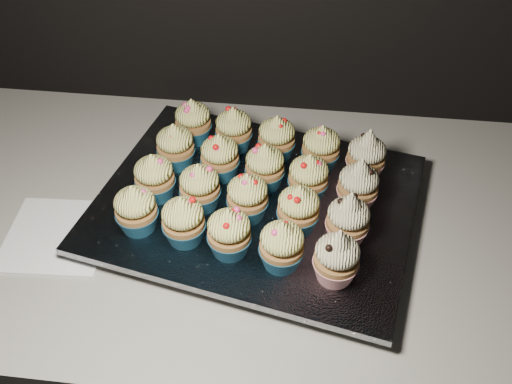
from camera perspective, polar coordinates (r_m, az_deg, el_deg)
cabinet at (r=1.31m, az=-4.33°, el=-16.27°), size 2.40×0.60×0.86m
worktop at (r=0.95m, az=-5.75°, el=-2.51°), size 2.44×0.64×0.04m
napkin at (r=0.94m, az=-19.24°, el=-4.12°), size 0.16×0.16×0.00m
baking_tray at (r=0.91m, az=0.00°, el=-1.77°), size 0.51×0.43×0.02m
foil_lining at (r=0.90m, az=0.00°, el=-1.01°), size 0.55×0.47×0.01m
cupcake_0 at (r=0.85m, az=-11.92°, el=-1.70°), size 0.06×0.06×0.08m
cupcake_1 at (r=0.82m, az=-7.28°, el=-2.86°), size 0.06×0.06×0.08m
cupcake_2 at (r=0.80m, az=-2.70°, el=-4.10°), size 0.06×0.06×0.08m
cupcake_3 at (r=0.78m, az=2.59°, el=-5.37°), size 0.06×0.06×0.08m
cupcake_4 at (r=0.77m, az=8.07°, el=-6.50°), size 0.06×0.06×0.10m
cupcake_5 at (r=0.89m, az=-10.11°, el=1.46°), size 0.06×0.06×0.08m
cupcake_6 at (r=0.87m, az=-5.64°, el=0.50°), size 0.06×0.06×0.08m
cupcake_7 at (r=0.85m, az=-0.86°, el=-0.51°), size 0.06×0.06×0.08m
cupcake_8 at (r=0.83m, az=4.26°, el=-1.71°), size 0.06×0.06×0.08m
cupcake_9 at (r=0.82m, az=9.18°, el=-2.74°), size 0.06×0.06×0.10m
cupcake_10 at (r=0.95m, az=-8.06°, el=4.53°), size 0.06×0.06×0.08m
cupcake_11 at (r=0.92m, az=-3.64°, el=3.52°), size 0.06×0.06×0.08m
cupcake_12 at (r=0.90m, az=0.89°, el=2.53°), size 0.06×0.06×0.08m
cupcake_13 at (r=0.88m, az=5.26°, el=1.46°), size 0.06×0.06×0.08m
cupcake_14 at (r=0.88m, az=10.18°, el=0.69°), size 0.06×0.06×0.10m
cupcake_15 at (r=1.00m, az=-6.31°, el=7.02°), size 0.06×0.06×0.08m
cupcake_16 at (r=0.97m, az=-2.25°, el=6.24°), size 0.06×0.06×0.08m
cupcake_17 at (r=0.95m, az=2.08°, el=5.38°), size 0.06×0.06×0.08m
cupcake_18 at (r=0.94m, az=6.50°, el=4.38°), size 0.06×0.06×0.08m
cupcake_19 at (r=0.93m, az=10.95°, el=3.54°), size 0.06×0.06×0.10m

